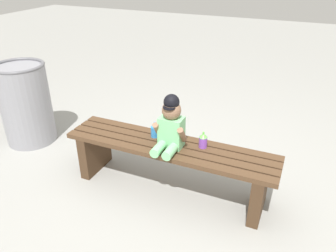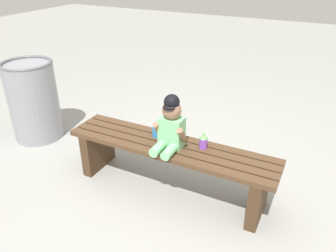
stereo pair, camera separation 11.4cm
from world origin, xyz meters
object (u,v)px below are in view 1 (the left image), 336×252
at_px(park_bench, 169,159).
at_px(sippy_cup_right, 203,140).
at_px(child_figure, 170,125).
at_px(sippy_cup_left, 155,130).
at_px(trash_bin, 26,104).

relative_size(park_bench, sippy_cup_right, 12.94).
bearing_deg(child_figure, sippy_cup_left, 151.01).
distance_m(sippy_cup_left, sippy_cup_right, 0.39).
xyz_separation_m(park_bench, trash_bin, (-1.56, 0.16, 0.11)).
height_order(park_bench, sippy_cup_left, sippy_cup_left).
xyz_separation_m(park_bench, sippy_cup_left, (-0.15, 0.06, 0.18)).
distance_m(park_bench, sippy_cup_right, 0.31).
bearing_deg(child_figure, park_bench, 123.06).
height_order(child_figure, sippy_cup_left, child_figure).
bearing_deg(sippy_cup_right, park_bench, -164.99).
xyz_separation_m(sippy_cup_left, sippy_cup_right, (0.39, 0.00, 0.00)).
relative_size(child_figure, sippy_cup_right, 3.26).
distance_m(child_figure, sippy_cup_left, 0.23).
bearing_deg(park_bench, trash_bin, 173.96).
height_order(child_figure, trash_bin, child_figure).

